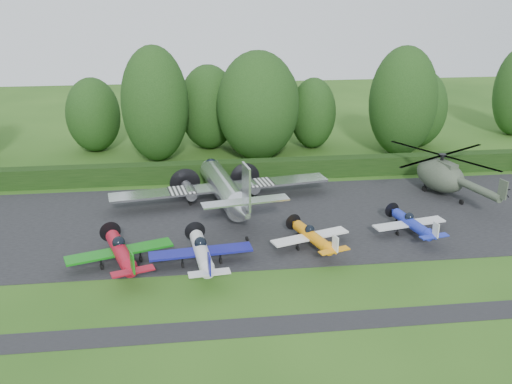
{
  "coord_description": "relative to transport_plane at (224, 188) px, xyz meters",
  "views": [
    {
      "loc": [
        -4.79,
        -35.2,
        19.9
      ],
      "look_at": [
        0.71,
        10.46,
        2.5
      ],
      "focal_mm": 40.0,
      "sensor_mm": 36.0,
      "label": 1
    }
  ],
  "objects": [
    {
      "name": "tree_10",
      "position": [
        6.07,
        18.52,
        3.74
      ],
      "size": [
        8.84,
        8.84,
        11.18
      ],
      "color": "black",
      "rests_on": "ground"
    },
    {
      "name": "taxiway_verge",
      "position": [
        1.85,
        -19.49,
        -1.84
      ],
      "size": [
        70.0,
        2.0,
        0.0
      ],
      "primitive_type": "cube",
      "color": "black",
      "rests_on": "ground"
    },
    {
      "name": "ground",
      "position": [
        1.85,
        -13.49,
        -1.84
      ],
      "size": [
        160.0,
        160.0,
        0.0
      ],
      "primitive_type": "plane",
      "color": "#224814",
      "rests_on": "ground"
    },
    {
      "name": "transport_plane",
      "position": [
        0.0,
        0.0,
        0.0
      ],
      "size": [
        20.58,
        15.78,
        6.59
      ],
      "rotation": [
        0.0,
        0.0,
        -0.17
      ],
      "color": "silver",
      "rests_on": "ground"
    },
    {
      "name": "tree_3",
      "position": [
        -14.25,
        20.02,
        2.61
      ],
      "size": [
        6.4,
        6.4,
        8.91
      ],
      "color": "black",
      "rests_on": "ground"
    },
    {
      "name": "helicopter",
      "position": [
        21.09,
        1.0,
        0.31
      ],
      "size": [
        12.4,
        14.51,
        3.99
      ],
      "rotation": [
        0.0,
        0.0,
        -0.27
      ],
      "color": "#3A4535",
      "rests_on": "ground"
    },
    {
      "name": "light_plane_blue",
      "position": [
        14.86,
        -7.92,
        -0.83
      ],
      "size": [
        6.29,
        6.61,
        2.42
      ],
      "rotation": [
        0.0,
        0.0,
        -0.2
      ],
      "color": "#1D2CAE",
      "rests_on": "ground"
    },
    {
      "name": "tree_4",
      "position": [
        25.19,
        17.42,
        2.93
      ],
      "size": [
        6.81,
        6.81,
        9.57
      ],
      "color": "black",
      "rests_on": "ground"
    },
    {
      "name": "light_plane_red",
      "position": [
        -8.21,
        -10.75,
        -0.6
      ],
      "size": [
        7.76,
        8.16,
        2.98
      ],
      "rotation": [
        0.0,
        0.0,
        -0.31
      ],
      "color": "maroon",
      "rests_on": "ground"
    },
    {
      "name": "tree_6",
      "position": [
        -0.48,
        19.57,
        3.28
      ],
      "size": [
        7.15,
        7.15,
        10.25
      ],
      "color": "black",
      "rests_on": "ground"
    },
    {
      "name": "hedgerow",
      "position": [
        1.85,
        7.51,
        -1.84
      ],
      "size": [
        90.0,
        1.6,
        2.0
      ],
      "primitive_type": "cube",
      "color": "black",
      "rests_on": "ground"
    },
    {
      "name": "tree_2",
      "position": [
        21.77,
        14.1,
        4.53
      ],
      "size": [
        7.81,
        7.81,
        12.77
      ],
      "color": "black",
      "rests_on": "ground"
    },
    {
      "name": "tree_1",
      "position": [
        -6.63,
        15.31,
        4.69
      ],
      "size": [
        7.52,
        7.52,
        13.08
      ],
      "color": "black",
      "rests_on": "ground"
    },
    {
      "name": "apron",
      "position": [
        1.85,
        -3.49,
        -1.84
      ],
      "size": [
        70.0,
        18.0,
        0.01
      ],
      "primitive_type": "cube",
      "color": "black",
      "rests_on": "ground"
    },
    {
      "name": "light_plane_white",
      "position": [
        -2.4,
        -11.45,
        -0.63
      ],
      "size": [
        7.56,
        7.95,
        2.91
      ],
      "rotation": [
        0.0,
        0.0,
        -0.11
      ],
      "color": "silver",
      "rests_on": "ground"
    },
    {
      "name": "tree_8",
      "position": [
        4.91,
        14.63,
        4.36
      ],
      "size": [
        9.34,
        9.34,
        12.42
      ],
      "color": "black",
      "rests_on": "ground"
    },
    {
      "name": "light_plane_orange",
      "position": [
        6.26,
        -9.45,
        -0.81
      ],
      "size": [
        6.41,
        6.74,
        2.46
      ],
      "rotation": [
        0.0,
        0.0,
        -0.32
      ],
      "color": "orange",
      "rests_on": "ground"
    },
    {
      "name": "tree_7",
      "position": [
        12.15,
        18.29,
        2.48
      ],
      "size": [
        5.54,
        5.54,
        8.66
      ],
      "color": "black",
      "rests_on": "ground"
    }
  ]
}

